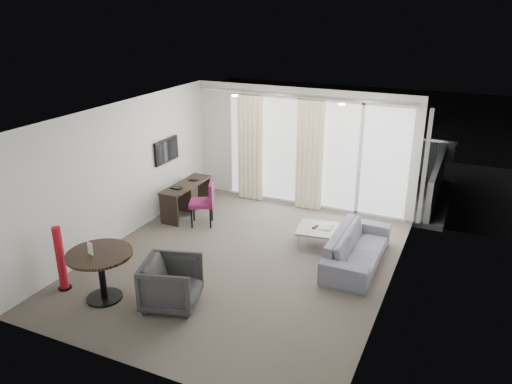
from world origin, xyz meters
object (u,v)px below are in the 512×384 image
at_px(red_lamp, 60,259).
at_px(tub_armchair, 172,283).
at_px(coffee_table, 317,236).
at_px(sofa, 357,248).
at_px(desk, 187,199).
at_px(round_table, 102,276).
at_px(rattan_chair_b, 398,177).
at_px(desk_chair, 202,204).
at_px(rattan_chair_a, 378,171).

bearing_deg(red_lamp, tub_armchair, 9.91).
xyz_separation_m(coffee_table, sofa, (0.85, -0.43, 0.13)).
bearing_deg(red_lamp, desk, 87.16).
bearing_deg(round_table, red_lamp, -177.46).
distance_m(sofa, rattan_chair_b, 3.68).
bearing_deg(tub_armchair, desk_chair, 5.01).
relative_size(desk, sofa, 0.71).
bearing_deg(rattan_chair_b, tub_armchair, -111.99).
relative_size(desk_chair, sofa, 0.45).
distance_m(round_table, sofa, 4.23).
bearing_deg(desk, coffee_table, -4.59).
bearing_deg(coffee_table, tub_armchair, -115.46).
bearing_deg(tub_armchair, rattan_chair_b, -36.89).
relative_size(red_lamp, sofa, 0.53).
xyz_separation_m(round_table, sofa, (3.26, 2.69, -0.10)).
relative_size(rattan_chair_a, rattan_chair_b, 1.01).
bearing_deg(sofa, rattan_chair_a, 6.62).
xyz_separation_m(desk_chair, coffee_table, (2.42, 0.12, -0.29)).
distance_m(coffee_table, rattan_chair_a, 3.55).
distance_m(desk, sofa, 3.92).
bearing_deg(desk, rattan_chair_a, 43.87).
relative_size(desk, round_table, 1.45).
bearing_deg(tub_armchair, desk, 11.80).
height_order(round_table, tub_armchair, round_table).
bearing_deg(desk_chair, round_table, -113.97).
xyz_separation_m(red_lamp, sofa, (4.03, 2.73, -0.24)).
relative_size(tub_armchair, rattan_chair_a, 0.91).
relative_size(sofa, rattan_chair_a, 2.25).
xyz_separation_m(desk, red_lamp, (-0.17, -3.40, 0.20)).
xyz_separation_m(red_lamp, tub_armchair, (1.83, 0.32, -0.16)).
bearing_deg(rattan_chair_a, coffee_table, -86.84).
height_order(desk, coffee_table, desk).
bearing_deg(coffee_table, rattan_chair_b, 74.32).
bearing_deg(sofa, red_lamp, 124.08).
distance_m(rattan_chair_a, rattan_chair_b, 0.58).
height_order(red_lamp, rattan_chair_a, red_lamp).
bearing_deg(tub_armchair, coffee_table, -41.95).
distance_m(round_table, tub_armchair, 1.09).
height_order(round_table, rattan_chair_b, rattan_chair_b).
height_order(red_lamp, rattan_chair_b, red_lamp).
bearing_deg(round_table, desk_chair, 90.29).
distance_m(desk, red_lamp, 3.41).
distance_m(round_table, rattan_chair_b, 7.18).
bearing_deg(rattan_chair_a, desk, -126.59).
xyz_separation_m(tub_armchair, sofa, (2.20, 2.41, -0.08)).
bearing_deg(red_lamp, rattan_chair_a, 61.84).
relative_size(coffee_table, rattan_chair_a, 0.82).
height_order(tub_armchair, rattan_chair_b, rattan_chair_b).
xyz_separation_m(red_lamp, rattan_chair_b, (4.09, 6.40, -0.09)).
bearing_deg(rattan_chair_a, red_lamp, -108.62).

